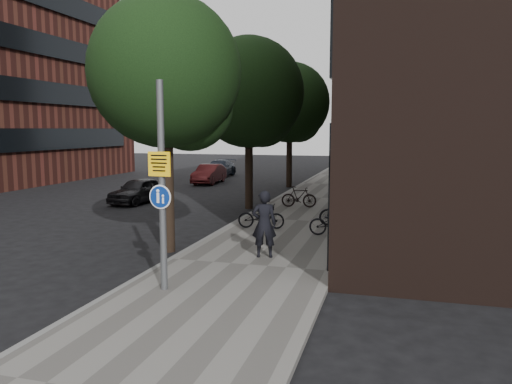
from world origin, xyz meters
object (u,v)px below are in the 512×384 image
(parked_car_near, at_px, (139,190))
(signpost, at_px, (162,186))
(pedestrian, at_px, (264,224))
(parked_bike_facade_near, at_px, (335,223))

(parked_car_near, bearing_deg, signpost, -51.92)
(pedestrian, bearing_deg, parked_bike_facade_near, -128.22)
(signpost, relative_size, parked_bike_facade_near, 2.68)
(pedestrian, bearing_deg, parked_car_near, -58.48)
(pedestrian, xyz_separation_m, parked_bike_facade_near, (1.57, 3.31, -0.49))
(signpost, bearing_deg, parked_car_near, 125.31)
(parked_bike_facade_near, distance_m, parked_car_near, 11.87)
(parked_bike_facade_near, bearing_deg, signpost, 152.79)
(signpost, xyz_separation_m, parked_car_near, (-7.42, 12.34, -1.81))
(pedestrian, xyz_separation_m, parked_car_near, (-8.84, 9.03, -0.43))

